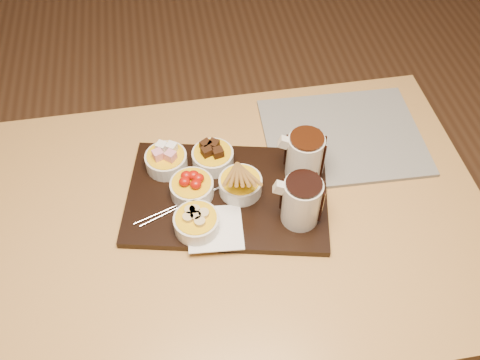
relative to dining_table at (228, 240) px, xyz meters
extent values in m
plane|color=brown|center=(0.00, 0.00, -0.65)|extent=(5.00, 5.00, 0.00)
cube|color=#C08D47|center=(0.00, 0.00, 0.08)|extent=(1.20, 0.80, 0.04)
cylinder|color=#C08D47|center=(-0.54, 0.34, -0.30)|extent=(0.06, 0.06, 0.71)
cylinder|color=#C08D47|center=(0.54, 0.34, -0.30)|extent=(0.06, 0.06, 0.71)
cube|color=black|center=(0.01, 0.05, 0.11)|extent=(0.51, 0.39, 0.02)
cube|color=white|center=(-0.03, -0.04, 0.12)|extent=(0.13, 0.13, 0.00)
cylinder|color=silver|center=(-0.12, 0.16, 0.14)|extent=(0.10, 0.10, 0.04)
cylinder|color=silver|center=(-0.01, 0.15, 0.14)|extent=(0.10, 0.10, 0.04)
cylinder|color=silver|center=(-0.07, 0.06, 0.14)|extent=(0.10, 0.10, 0.04)
cylinder|color=silver|center=(0.04, 0.05, 0.14)|extent=(0.10, 0.10, 0.04)
cylinder|color=silver|center=(-0.07, -0.03, 0.14)|extent=(0.10, 0.10, 0.04)
cylinder|color=silver|center=(0.16, -0.04, 0.17)|extent=(0.10, 0.10, 0.12)
cylinder|color=silver|center=(0.19, 0.08, 0.17)|extent=(0.10, 0.10, 0.12)
cube|color=beige|center=(0.33, 0.19, 0.10)|extent=(0.41, 0.33, 0.01)
camera|label=1|loc=(-0.09, -0.70, 1.09)|focal=40.00mm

